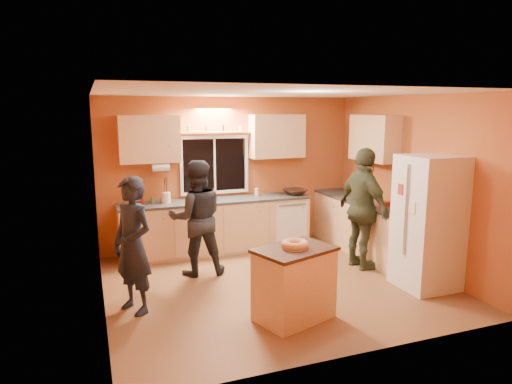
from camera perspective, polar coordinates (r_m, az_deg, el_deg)
name	(u,v)px	position (r m, az deg, el deg)	size (l,w,h in m)	color
ground	(274,284)	(6.48, 2.33, -11.37)	(4.50, 4.50, 0.00)	brown
room_shell	(272,164)	(6.49, 2.01, 3.46)	(4.54, 4.04, 2.61)	#AF622C
back_counter	(237,224)	(7.86, -2.35, -3.98)	(4.23, 0.62, 0.90)	tan
right_counter	(374,231)	(7.66, 14.50, -4.69)	(0.62, 1.84, 0.90)	tan
refrigerator	(428,222)	(6.53, 20.74, -3.58)	(0.72, 0.70, 1.80)	silver
island	(294,283)	(5.34, 4.80, -11.29)	(1.02, 0.85, 0.85)	tan
bundt_pastry	(295,244)	(5.19, 4.88, -6.53)	(0.31, 0.31, 0.09)	tan
person_left	(133,245)	(5.58, -15.15, -6.47)	(0.60, 0.39, 1.63)	black
person_center	(197,218)	(6.66, -7.44, -3.24)	(0.82, 0.64, 1.68)	black
person_right	(363,209)	(7.03, 13.26, -2.07)	(1.08, 0.45, 1.84)	#303421
mixing_bowl	(295,192)	(8.10, 4.93, 0.02)	(0.40, 0.40, 0.10)	black
utensil_crock	(166,198)	(7.50, -11.16, -0.70)	(0.14, 0.14, 0.17)	beige
potted_plant	(409,202)	(6.97, 18.58, -1.19)	(0.30, 0.26, 0.33)	gray
red_box	(384,204)	(7.41, 15.71, -1.41)	(0.16, 0.12, 0.07)	#A52619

